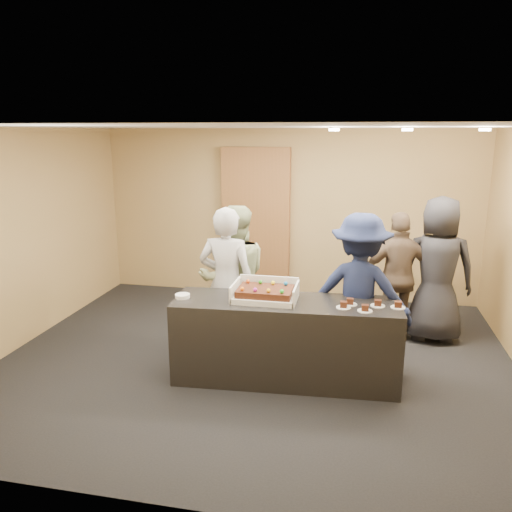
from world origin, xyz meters
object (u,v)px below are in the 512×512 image
person_server_grey (227,284)px  person_navy_man (359,293)px  person_dark_suit (437,270)px  sheet_cake (265,291)px  cake_box (266,295)px  serving_counter (285,340)px  person_brown_extra (398,277)px  plate_stack (182,296)px  person_sage_man (234,278)px  storage_cabinet (256,223)px

person_server_grey → person_navy_man: bearing=-178.3°
person_navy_man → person_dark_suit: bearing=-126.3°
sheet_cake → person_server_grey: size_ratio=0.32×
cake_box → person_navy_man: bearing=23.3°
cake_box → sheet_cake: (-0.00, -0.03, 0.05)m
serving_counter → person_brown_extra: size_ratio=1.43×
person_server_grey → sheet_cake: bearing=142.2°
cake_box → plate_stack: 0.90m
plate_stack → person_server_grey: size_ratio=0.09×
cake_box → person_brown_extra: person_brown_extra is taller
plate_stack → person_brown_extra: bearing=32.2°
sheet_cake → person_brown_extra: person_brown_extra is taller
person_navy_man → person_dark_suit: person_dark_suit is taller
sheet_cake → person_server_grey: person_server_grey is taller
sheet_cake → person_sage_man: 0.88m
storage_cabinet → cake_box: (0.68, -2.79, -0.26)m
serving_counter → storage_cabinet: (-0.91, 2.82, 0.76)m
person_brown_extra → storage_cabinet: bearing=-45.3°
cake_box → person_server_grey: size_ratio=0.37×
serving_counter → person_server_grey: size_ratio=1.32×
sheet_cake → person_sage_man: size_ratio=0.32×
serving_counter → person_dark_suit: size_ratio=1.27×
person_server_grey → person_dark_suit: person_dark_suit is taller
sheet_cake → cake_box: bearing=89.1°
person_sage_man → person_brown_extra: person_sage_man is taller
person_server_grey → person_sage_man: person_server_grey is taller
cake_box → person_brown_extra: bearing=42.5°
plate_stack → person_server_grey: person_server_grey is taller
serving_counter → person_dark_suit: 2.32m
cake_box → person_sage_man: size_ratio=0.38×
storage_cabinet → cake_box: storage_cabinet is taller
serving_counter → person_navy_man: bearing=27.0°
storage_cabinet → person_sage_man: storage_cabinet is taller
cake_box → person_sage_man: (-0.52, 0.68, -0.04)m
plate_stack → person_sage_man: person_sage_man is taller
person_navy_man → cake_box: bearing=30.4°
serving_counter → person_sage_man: person_sage_man is taller
plate_stack → person_brown_extra: 2.80m
plate_stack → person_server_grey: (0.34, 0.56, -0.01)m
person_sage_man → person_navy_man: person_sage_man is taller
person_sage_man → person_brown_extra: size_ratio=1.07×
storage_cabinet → person_sage_man: bearing=-85.6°
serving_counter → person_sage_man: size_ratio=1.33×
person_server_grey → person_sage_man: (0.03, 0.26, -0.01)m
cake_box → person_sage_man: 0.86m
storage_cabinet → plate_stack: storage_cabinet is taller
sheet_cake → person_dark_suit: (1.96, 1.47, -0.05)m
plate_stack → person_sage_man: (0.37, 0.82, -0.02)m
storage_cabinet → person_sage_man: 2.14m
person_sage_man → cake_box: bearing=104.9°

